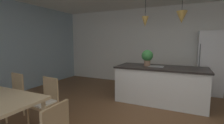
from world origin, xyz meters
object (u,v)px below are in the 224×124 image
chair_far_right (45,101)px  kitchen_island (160,84)px  potted_plant_on_island (147,57)px  refrigerator (210,63)px  chair_far_left (12,94)px

chair_far_right → kitchen_island: bearing=51.4°
chair_far_right → potted_plant_on_island: potted_plant_on_island is taller
kitchen_island → refrigerator: 1.83m
kitchen_island → refrigerator: size_ratio=1.18×
kitchen_island → potted_plant_on_island: size_ratio=5.22×
chair_far_left → kitchen_island: (2.58, 2.09, -0.01)m
kitchen_island → refrigerator: bearing=47.9°
chair_far_right → refrigerator: bearing=50.0°
refrigerator → kitchen_island: bearing=-132.1°
chair_far_left → potted_plant_on_island: (2.24, 2.09, 0.67)m
kitchen_island → chair_far_right: bearing=-128.6°
refrigerator → chair_far_right: bearing=-130.0°
chair_far_right → refrigerator: refrigerator is taller
chair_far_right → kitchen_island: (1.67, 2.09, -0.01)m
chair_far_right → potted_plant_on_island: bearing=57.6°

